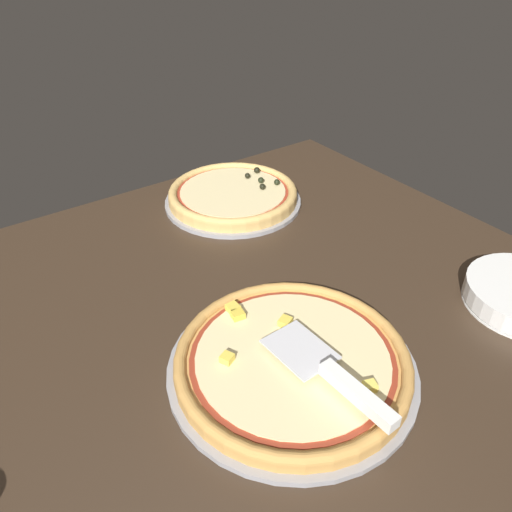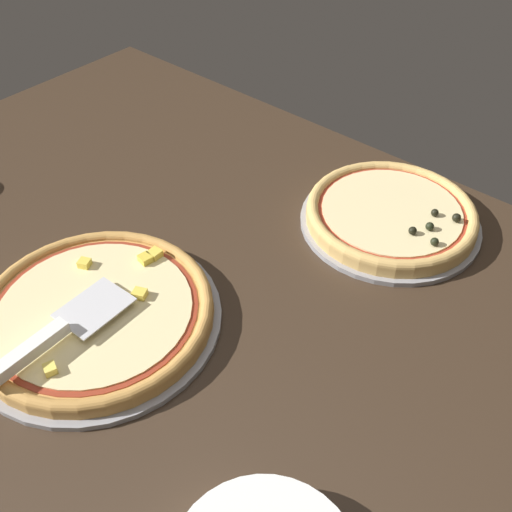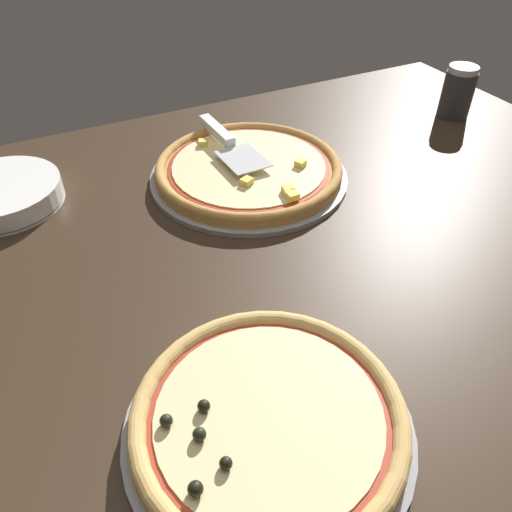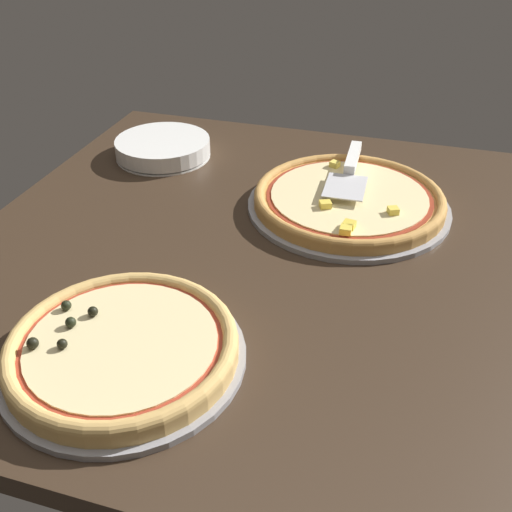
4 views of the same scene
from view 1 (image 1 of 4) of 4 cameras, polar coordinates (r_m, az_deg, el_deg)
The scene contains 6 objects.
ground_plane at distance 90.72cm, azimuth -5.71°, elevation -8.47°, with size 141.65×109.27×3.60cm, color #38281C.
pizza_pan_front at distance 81.19cm, azimuth 4.12°, elevation -12.62°, with size 39.48×39.48×1.00cm, color #939399.
pizza_front at distance 79.83cm, azimuth 4.17°, elevation -11.70°, with size 37.11×37.11×3.33cm.
pizza_pan_back at distance 124.75cm, azimuth -2.63°, elevation 6.28°, with size 33.60×33.60×1.00cm, color #939399.
pizza_back at distance 123.75cm, azimuth -2.65°, elevation 7.15°, with size 31.59×31.59×4.10cm.
serving_spatula at distance 74.02cm, azimuth 9.77°, elevation -13.97°, with size 8.21×23.89×2.00cm.
Camera 1 is at (-30.63, -58.59, 60.33)cm, focal length 35.00 mm.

